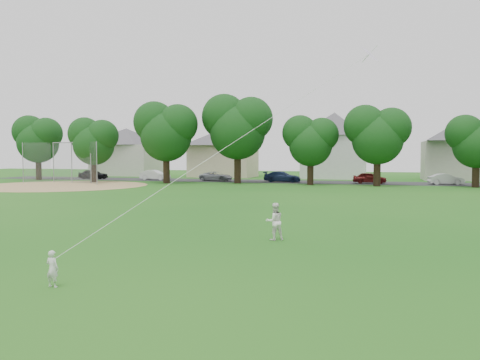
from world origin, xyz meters
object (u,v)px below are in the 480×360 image
(toddler, at_px, (52,269))
(baseball_backstop, at_px, (68,163))
(older_boy, at_px, (275,222))
(kite, at_px, (251,131))

(toddler, bearing_deg, baseball_backstop, -52.36)
(older_boy, xyz_separation_m, kite, (-0.26, -2.39, 3.23))
(toddler, distance_m, kite, 7.15)
(toddler, xyz_separation_m, kite, (3.52, 5.17, 3.48))
(kite, bearing_deg, older_boy, 83.82)
(toddler, xyz_separation_m, older_boy, (3.78, 7.56, 0.25))
(toddler, height_order, older_boy, older_boy)
(baseball_backstop, bearing_deg, kite, -46.22)
(toddler, bearing_deg, kite, -122.55)
(toddler, distance_m, older_boy, 8.46)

